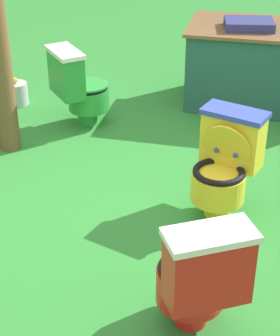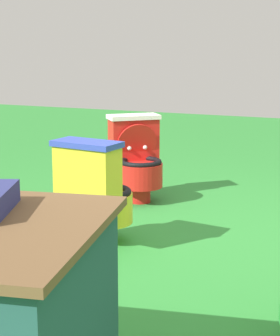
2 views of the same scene
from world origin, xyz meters
name	(u,v)px [view 1 (image 1 of 2)]	position (x,y,z in m)	size (l,w,h in m)	color
ground	(128,208)	(0.00, 0.00, 0.00)	(14.00, 14.00, 0.00)	#2D8433
toilet_red	(198,277)	(0.83, -0.91, 0.37)	(0.63, 0.63, 0.73)	red
toilet_green	(79,87)	(-1.00, 1.06, 0.37)	(0.62, 0.63, 0.73)	green
toilet_yellow	(225,163)	(0.60, 0.27, 0.37)	(0.46, 0.54, 0.73)	yellow
vendor_table	(263,66)	(0.37, 2.23, 0.39)	(1.60, 1.13, 0.85)	#23514C
lemon_bucket	(16,93)	(-1.80, 1.21, 0.12)	(0.22, 0.22, 0.28)	#B7B7BF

